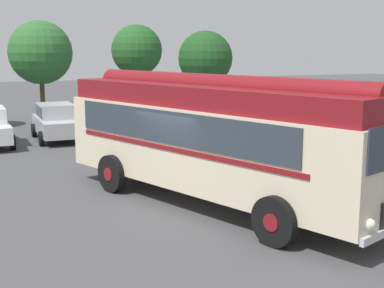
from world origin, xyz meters
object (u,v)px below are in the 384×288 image
(car_mid_right, at_px, (121,120))
(car_far_right, at_px, (176,117))
(vintage_bus, at_px, (215,135))
(car_mid_left, at_px, (57,122))

(car_mid_right, xyz_separation_m, car_far_right, (2.70, -0.12, 0.00))
(vintage_bus, relative_size, car_far_right, 2.38)
(vintage_bus, relative_size, car_mid_left, 2.46)
(car_mid_right, bearing_deg, car_mid_left, 167.87)
(vintage_bus, xyz_separation_m, car_mid_left, (-2.16, 12.25, -1.05))
(vintage_bus, distance_m, car_far_right, 12.06)
(vintage_bus, distance_m, car_mid_left, 12.49)
(vintage_bus, relative_size, car_mid_right, 2.35)
(vintage_bus, distance_m, car_mid_right, 11.70)
(car_mid_left, distance_m, car_mid_right, 2.95)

